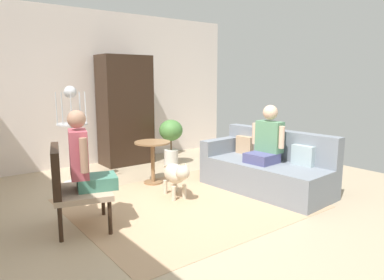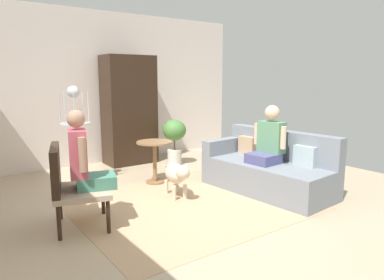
{
  "view_description": "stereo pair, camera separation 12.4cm",
  "coord_description": "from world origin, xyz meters",
  "px_view_note": "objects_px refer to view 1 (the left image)",
  "views": [
    {
      "loc": [
        -2.68,
        -3.49,
        1.64
      ],
      "look_at": [
        -0.04,
        -0.03,
        0.87
      ],
      "focal_mm": 33.21,
      "sensor_mm": 36.0,
      "label": 1
    },
    {
      "loc": [
        -2.58,
        -3.56,
        1.64
      ],
      "look_at": [
        -0.04,
        -0.03,
        0.87
      ],
      "focal_mm": 33.21,
      "sensor_mm": 36.0,
      "label": 2
    }
  ],
  "objects_px": {
    "couch": "(266,169)",
    "round_end_table": "(153,154)",
    "person_on_armchair": "(85,159)",
    "bird_cage_stand": "(72,128)",
    "person_on_couch": "(267,140)",
    "potted_plant": "(171,136)",
    "armoire_cabinet": "(125,110)",
    "dog": "(176,174)",
    "armchair": "(70,182)"
  },
  "relations": [
    {
      "from": "couch",
      "to": "round_end_table",
      "type": "distance_m",
      "value": 1.74
    },
    {
      "from": "person_on_armchair",
      "to": "bird_cage_stand",
      "type": "relative_size",
      "value": 0.57
    },
    {
      "from": "person_on_couch",
      "to": "round_end_table",
      "type": "distance_m",
      "value": 1.75
    },
    {
      "from": "person_on_couch",
      "to": "person_on_armchair",
      "type": "relative_size",
      "value": 0.94
    },
    {
      "from": "potted_plant",
      "to": "armoire_cabinet",
      "type": "bearing_deg",
      "value": 133.65
    },
    {
      "from": "person_on_couch",
      "to": "potted_plant",
      "type": "distance_m",
      "value": 2.16
    },
    {
      "from": "person_on_armchair",
      "to": "bird_cage_stand",
      "type": "xyz_separation_m",
      "value": [
        0.45,
        1.68,
        0.11
      ]
    },
    {
      "from": "dog",
      "to": "potted_plant",
      "type": "height_order",
      "value": "potted_plant"
    },
    {
      "from": "bird_cage_stand",
      "to": "potted_plant",
      "type": "relative_size",
      "value": 1.76
    },
    {
      "from": "round_end_table",
      "to": "bird_cage_stand",
      "type": "xyz_separation_m",
      "value": [
        -0.99,
        0.69,
        0.42
      ]
    },
    {
      "from": "couch",
      "to": "potted_plant",
      "type": "bearing_deg",
      "value": 97.17
    },
    {
      "from": "person_on_armchair",
      "to": "armoire_cabinet",
      "type": "bearing_deg",
      "value": 54.74
    },
    {
      "from": "person_on_couch",
      "to": "armoire_cabinet",
      "type": "height_order",
      "value": "armoire_cabinet"
    },
    {
      "from": "bird_cage_stand",
      "to": "potted_plant",
      "type": "bearing_deg",
      "value": 4.12
    },
    {
      "from": "couch",
      "to": "round_end_table",
      "type": "xyz_separation_m",
      "value": [
        -1.17,
        1.27,
        0.15
      ]
    },
    {
      "from": "person_on_couch",
      "to": "person_on_armchair",
      "type": "bearing_deg",
      "value": 172.65
    },
    {
      "from": "dog",
      "to": "armchair",
      "type": "bearing_deg",
      "value": -173.83
    },
    {
      "from": "armchair",
      "to": "person_on_couch",
      "type": "height_order",
      "value": "person_on_couch"
    },
    {
      "from": "armoire_cabinet",
      "to": "armchair",
      "type": "bearing_deg",
      "value": -128.19
    },
    {
      "from": "person_on_couch",
      "to": "potted_plant",
      "type": "xyz_separation_m",
      "value": [
        -0.22,
        2.14,
        -0.2
      ]
    },
    {
      "from": "couch",
      "to": "potted_plant",
      "type": "xyz_separation_m",
      "value": [
        -0.26,
        2.11,
        0.24
      ]
    },
    {
      "from": "person_on_armchair",
      "to": "round_end_table",
      "type": "height_order",
      "value": "person_on_armchair"
    },
    {
      "from": "armoire_cabinet",
      "to": "person_on_armchair",
      "type": "bearing_deg",
      "value": -125.26
    },
    {
      "from": "bird_cage_stand",
      "to": "armoire_cabinet",
      "type": "relative_size",
      "value": 0.74
    },
    {
      "from": "round_end_table",
      "to": "person_on_armchair",
      "type": "bearing_deg",
      "value": -145.67
    },
    {
      "from": "person_on_couch",
      "to": "armoire_cabinet",
      "type": "bearing_deg",
      "value": 106.64
    },
    {
      "from": "person_on_armchair",
      "to": "bird_cage_stand",
      "type": "bearing_deg",
      "value": 75.03
    },
    {
      "from": "armchair",
      "to": "round_end_table",
      "type": "distance_m",
      "value": 1.85
    },
    {
      "from": "bird_cage_stand",
      "to": "person_on_couch",
      "type": "bearing_deg",
      "value": -43.49
    },
    {
      "from": "person_on_couch",
      "to": "dog",
      "type": "bearing_deg",
      "value": 156.24
    },
    {
      "from": "potted_plant",
      "to": "armoire_cabinet",
      "type": "height_order",
      "value": "armoire_cabinet"
    },
    {
      "from": "round_end_table",
      "to": "bird_cage_stand",
      "type": "bearing_deg",
      "value": 144.97
    },
    {
      "from": "couch",
      "to": "dog",
      "type": "distance_m",
      "value": 1.36
    },
    {
      "from": "couch",
      "to": "armoire_cabinet",
      "type": "height_order",
      "value": "armoire_cabinet"
    },
    {
      "from": "round_end_table",
      "to": "dog",
      "type": "bearing_deg",
      "value": -97.36
    },
    {
      "from": "person_on_armchair",
      "to": "dog",
      "type": "bearing_deg",
      "value": 8.86
    },
    {
      "from": "potted_plant",
      "to": "armoire_cabinet",
      "type": "relative_size",
      "value": 0.42
    },
    {
      "from": "round_end_table",
      "to": "potted_plant",
      "type": "distance_m",
      "value": 1.23
    },
    {
      "from": "person_on_armchair",
      "to": "armoire_cabinet",
      "type": "relative_size",
      "value": 0.43
    },
    {
      "from": "round_end_table",
      "to": "potted_plant",
      "type": "relative_size",
      "value": 0.77
    },
    {
      "from": "person_on_armchair",
      "to": "potted_plant",
      "type": "distance_m",
      "value": 2.97
    },
    {
      "from": "couch",
      "to": "person_on_armchair",
      "type": "relative_size",
      "value": 2.24
    },
    {
      "from": "armchair",
      "to": "dog",
      "type": "distance_m",
      "value": 1.52
    },
    {
      "from": "person_on_couch",
      "to": "armoire_cabinet",
      "type": "xyz_separation_m",
      "value": [
        -0.83,
        2.78,
        0.27
      ]
    },
    {
      "from": "armchair",
      "to": "person_on_armchair",
      "type": "distance_m",
      "value": 0.3
    },
    {
      "from": "armchair",
      "to": "armoire_cabinet",
      "type": "bearing_deg",
      "value": 51.81
    },
    {
      "from": "bird_cage_stand",
      "to": "armoire_cabinet",
      "type": "distance_m",
      "value": 1.51
    },
    {
      "from": "couch",
      "to": "armchair",
      "type": "relative_size",
      "value": 2.11
    },
    {
      "from": "person_on_couch",
      "to": "round_end_table",
      "type": "xyz_separation_m",
      "value": [
        -1.13,
        1.31,
        -0.3
      ]
    },
    {
      "from": "person_on_couch",
      "to": "person_on_armchair",
      "type": "distance_m",
      "value": 2.58
    }
  ]
}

